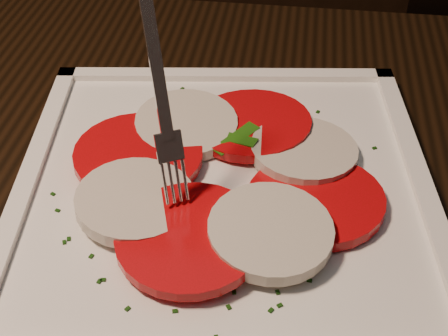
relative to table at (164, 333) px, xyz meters
The scene contains 5 objects.
table is the anchor object (origin of this frame).
chair 0.80m from the table, 81.31° to the left, with size 0.47×0.47×0.93m.
plate 0.13m from the table, 55.34° to the left, with size 0.31×0.31×0.01m, color white.
caprese_salad 0.14m from the table, 55.36° to the left, with size 0.25×0.27×0.03m.
fork 0.22m from the table, 91.74° to the left, with size 0.03×0.06×0.16m, color white, non-canonical shape.
Camera 1 is at (0.35, -0.42, 1.08)m, focal length 50.00 mm.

